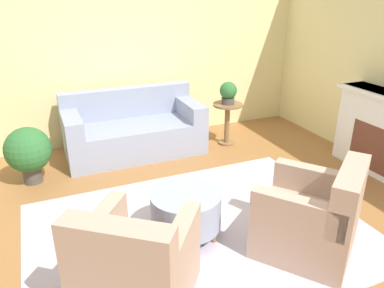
% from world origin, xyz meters
% --- Properties ---
extents(ground_plane, '(16.00, 16.00, 0.00)m').
position_xyz_m(ground_plane, '(0.00, 0.00, 0.00)').
color(ground_plane, '#996638').
extents(wall_back, '(9.68, 0.12, 2.80)m').
position_xyz_m(wall_back, '(0.00, 2.90, 1.40)').
color(wall_back, beige).
rests_on(wall_back, ground_plane).
extents(rug, '(3.40, 2.52, 0.01)m').
position_xyz_m(rug, '(0.00, 0.00, 0.01)').
color(rug, '#BCB2C1').
rests_on(rug, ground_plane).
extents(couch, '(2.00, 0.93, 0.93)m').
position_xyz_m(couch, '(-0.08, 2.26, 0.34)').
color(couch, '#8E99B2').
rests_on(couch, ground_plane).
extents(armchair_left, '(1.14, 1.15, 0.93)m').
position_xyz_m(armchair_left, '(-0.83, -0.67, 0.36)').
color(armchair_left, tan).
rests_on(armchair_left, rug).
extents(armchair_right, '(1.14, 1.15, 0.93)m').
position_xyz_m(armchair_right, '(0.83, -0.67, 0.36)').
color(armchair_right, tan).
rests_on(armchair_right, rug).
extents(ottoman_table, '(0.70, 0.70, 0.47)m').
position_xyz_m(ottoman_table, '(-0.15, 0.01, 0.30)').
color(ottoman_table, '#8E99B2').
rests_on(ottoman_table, rug).
extents(side_table, '(0.46, 0.46, 0.66)m').
position_xyz_m(side_table, '(1.37, 2.00, 0.44)').
color(side_table, olive).
rests_on(side_table, ground_plane).
extents(potted_plant_on_side_table, '(0.27, 0.27, 0.34)m').
position_xyz_m(potted_plant_on_side_table, '(1.37, 2.00, 0.85)').
color(potted_plant_on_side_table, '#4C4742').
rests_on(potted_plant_on_side_table, side_table).
extents(potted_plant_floor, '(0.57, 0.57, 0.74)m').
position_xyz_m(potted_plant_floor, '(-1.54, 1.83, 0.43)').
color(potted_plant_floor, '#4C4742').
rests_on(potted_plant_floor, ground_plane).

